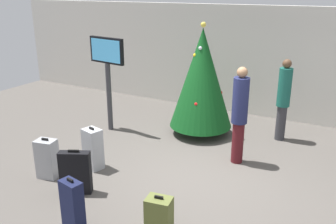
% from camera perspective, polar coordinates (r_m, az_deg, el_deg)
% --- Properties ---
extents(ground_plane, '(16.00, 16.00, 0.00)m').
position_cam_1_polar(ground_plane, '(6.76, 3.93, -10.00)').
color(ground_plane, '#514C47').
extents(back_wall, '(16.00, 0.20, 2.83)m').
position_cam_1_polar(back_wall, '(9.82, 13.99, 7.53)').
color(back_wall, beige).
rests_on(back_wall, ground_plane).
extents(holiday_tree, '(1.42, 1.42, 2.55)m').
position_cam_1_polar(holiday_tree, '(8.24, 5.26, 5.22)').
color(holiday_tree, '#4C3319').
rests_on(holiday_tree, ground_plane).
extents(flight_info_kiosk, '(0.99, 0.23, 2.19)m').
position_cam_1_polar(flight_info_kiosk, '(8.54, -9.39, 7.17)').
color(flight_info_kiosk, '#333338').
rests_on(flight_info_kiosk, ground_plane).
extents(traveller_0, '(0.43, 0.43, 1.89)m').
position_cam_1_polar(traveller_0, '(7.02, 11.06, -0.12)').
color(traveller_0, '#4C1419').
rests_on(traveller_0, ground_plane).
extents(traveller_1, '(0.36, 0.36, 1.82)m').
position_cam_1_polar(traveller_1, '(8.36, 17.49, 2.15)').
color(traveller_1, '#333338').
rests_on(traveller_1, ground_plane).
extents(suitcase_0, '(0.36, 0.25, 0.81)m').
position_cam_1_polar(suitcase_0, '(5.41, -14.59, -13.93)').
color(suitcase_0, '#141938').
rests_on(suitcase_0, ground_plane).
extents(suitcase_1, '(0.39, 0.31, 0.55)m').
position_cam_1_polar(suitcase_1, '(5.31, -1.41, -15.60)').
color(suitcase_1, '#59602D').
rests_on(suitcase_1, ground_plane).
extents(suitcase_2, '(0.40, 0.32, 0.75)m').
position_cam_1_polar(suitcase_2, '(6.93, -18.25, -6.91)').
color(suitcase_2, '#9EA0A5').
rests_on(suitcase_2, ground_plane).
extents(suitcase_3, '(0.39, 0.34, 0.82)m').
position_cam_1_polar(suitcase_3, '(7.02, -11.58, -5.63)').
color(suitcase_3, '#9EA0A5').
rests_on(suitcase_3, ground_plane).
extents(suitcase_4, '(0.53, 0.37, 0.77)m').
position_cam_1_polar(suitcase_4, '(6.30, -14.17, -9.08)').
color(suitcase_4, black).
rests_on(suitcase_4, ground_plane).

